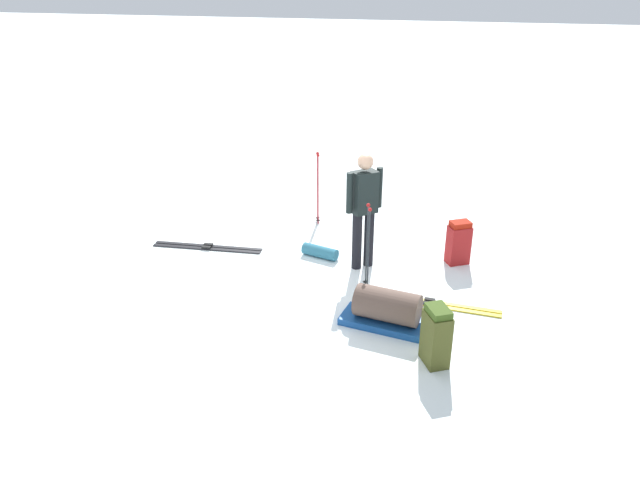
% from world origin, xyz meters
% --- Properties ---
extents(ground_plane, '(80.00, 80.00, 0.00)m').
position_xyz_m(ground_plane, '(0.00, 0.00, 0.00)').
color(ground_plane, white).
extents(skier_standing, '(0.40, 0.46, 1.70)m').
position_xyz_m(skier_standing, '(0.72, -0.47, 0.95)').
color(skier_standing, black).
rests_on(skier_standing, ground_plane).
extents(ski_pair_near, '(0.26, 1.72, 0.05)m').
position_xyz_m(ski_pair_near, '(0.80, 1.97, 0.01)').
color(ski_pair_near, black).
rests_on(ski_pair_near, ground_plane).
extents(ski_pair_far, '(0.33, 1.84, 0.05)m').
position_xyz_m(ski_pair_far, '(-0.15, -1.49, 0.01)').
color(ski_pair_far, gold).
rests_on(ski_pair_far, ground_plane).
extents(backpack_large_dark, '(0.34, 0.38, 0.66)m').
position_xyz_m(backpack_large_dark, '(1.14, -1.82, 0.32)').
color(backpack_large_dark, maroon).
rests_on(backpack_large_dark, ground_plane).
extents(backpack_bright, '(0.40, 0.36, 0.71)m').
position_xyz_m(backpack_bright, '(-1.41, -1.61, 0.35)').
color(backpack_bright, '#45471C').
rests_on(backpack_bright, ground_plane).
extents(ski_poles_planted_near, '(0.21, 0.11, 1.21)m').
position_xyz_m(ski_poles_planted_near, '(0.08, -0.63, 0.68)').
color(ski_poles_planted_near, '#20262B').
rests_on(ski_poles_planted_near, ground_plane).
extents(ski_poles_planted_far, '(0.17, 0.10, 1.23)m').
position_xyz_m(ski_poles_planted_far, '(2.16, 0.52, 0.68)').
color(ski_poles_planted_far, maroon).
rests_on(ski_poles_planted_far, ground_plane).
extents(gear_sled, '(0.65, 1.18, 0.49)m').
position_xyz_m(gear_sled, '(-0.78, -1.01, 0.22)').
color(gear_sled, '#184A91').
rests_on(gear_sled, ground_plane).
extents(sleeping_mat_rolled, '(0.33, 0.58, 0.18)m').
position_xyz_m(sleeping_mat_rolled, '(0.87, 0.19, 0.09)').
color(sleeping_mat_rolled, teal).
rests_on(sleeping_mat_rolled, ground_plane).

